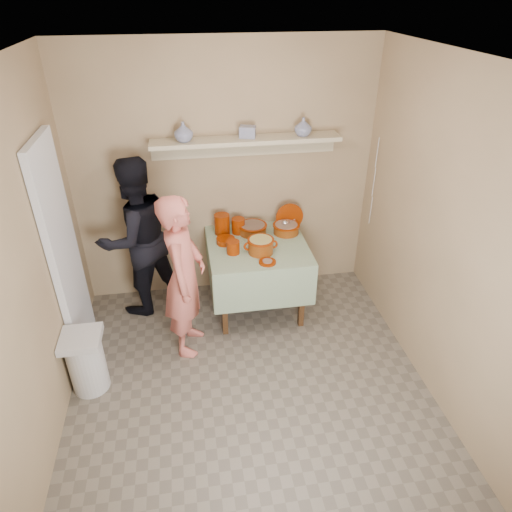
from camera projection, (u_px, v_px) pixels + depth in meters
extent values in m
plane|color=#6B6154|center=(253.00, 402.00, 3.77)|extent=(3.50, 3.50, 0.00)
cube|color=silver|center=(64.00, 255.00, 3.85)|extent=(0.06, 0.70, 2.00)
cylinder|color=#6F1D02|center=(222.00, 224.00, 4.63)|extent=(0.16, 0.16, 0.21)
cylinder|color=#6F1D02|center=(238.00, 226.00, 4.65)|extent=(0.13, 0.13, 0.16)
cylinder|color=#6F1D02|center=(233.00, 247.00, 4.31)|extent=(0.13, 0.13, 0.13)
cylinder|color=#6F1D02|center=(226.00, 241.00, 4.49)|extent=(0.18, 0.18, 0.05)
cylinder|color=#6F1D02|center=(290.00, 217.00, 4.74)|extent=(0.29, 0.04, 0.29)
imported|color=navy|center=(303.00, 127.00, 4.29)|extent=(0.19, 0.19, 0.17)
imported|color=navy|center=(183.00, 132.00, 4.13)|extent=(0.23, 0.23, 0.18)
cube|color=navy|center=(248.00, 132.00, 4.26)|extent=(0.17, 0.14, 0.11)
imported|color=#CE6459|center=(184.00, 277.00, 3.98)|extent=(0.48, 0.62, 1.54)
imported|color=black|center=(137.00, 238.00, 4.47)|extent=(1.01, 0.96, 1.64)
cube|color=tan|center=(225.00, 176.00, 4.58)|extent=(3.00, 0.02, 2.60)
cube|color=tan|center=(17.00, 291.00, 2.89)|extent=(0.02, 3.50, 2.60)
cube|color=tan|center=(458.00, 252.00, 3.30)|extent=(0.02, 3.50, 2.60)
cube|color=silver|center=(251.00, 63.00, 2.42)|extent=(3.00, 3.50, 0.02)
cube|color=#4C2D16|center=(224.00, 304.00, 4.33)|extent=(0.05, 0.05, 0.71)
cube|color=#4C2D16|center=(302.00, 296.00, 4.43)|extent=(0.05, 0.05, 0.71)
cube|color=#4C2D16|center=(217.00, 262.00, 4.97)|extent=(0.05, 0.05, 0.71)
cube|color=#4C2D16|center=(285.00, 256.00, 5.07)|extent=(0.05, 0.05, 0.71)
cube|color=#4C2D16|center=(257.00, 247.00, 4.51)|extent=(0.90, 0.90, 0.04)
cube|color=#1F591E|center=(257.00, 245.00, 4.49)|extent=(0.96, 0.96, 0.01)
cube|color=#1F591E|center=(266.00, 290.00, 4.20)|extent=(0.96, 0.01, 0.44)
cube|color=#1F591E|center=(250.00, 240.00, 5.01)|extent=(0.96, 0.01, 0.44)
cube|color=#1F591E|center=(210.00, 267.00, 4.54)|extent=(0.01, 0.96, 0.44)
cube|color=#1F591E|center=(303.00, 259.00, 4.67)|extent=(0.01, 0.96, 0.44)
cylinder|color=#622A0D|center=(253.00, 229.00, 4.66)|extent=(0.28, 0.28, 0.09)
cylinder|color=#6F1D02|center=(253.00, 225.00, 4.64)|extent=(0.30, 0.30, 0.01)
cylinder|color=brown|center=(253.00, 227.00, 4.65)|extent=(0.25, 0.25, 0.05)
cylinder|color=#622A0D|center=(286.00, 229.00, 4.67)|extent=(0.26, 0.26, 0.09)
cylinder|color=#6F1D02|center=(286.00, 225.00, 4.64)|extent=(0.28, 0.28, 0.01)
cylinder|color=#8C6B54|center=(286.00, 226.00, 4.65)|extent=(0.23, 0.23, 0.05)
cylinder|color=silver|center=(292.00, 221.00, 4.51)|extent=(0.01, 0.22, 0.16)
sphere|color=silver|center=(285.00, 223.00, 4.65)|extent=(0.07, 0.07, 0.07)
cylinder|color=#622A0D|center=(261.00, 246.00, 4.32)|extent=(0.24, 0.24, 0.14)
cylinder|color=#6F1D02|center=(261.00, 240.00, 4.28)|extent=(0.25, 0.25, 0.01)
cylinder|color=tan|center=(261.00, 241.00, 4.29)|extent=(0.21, 0.21, 0.05)
torus|color=#6F1D02|center=(248.00, 246.00, 4.30)|extent=(0.09, 0.02, 0.09)
torus|color=#6F1D02|center=(273.00, 244.00, 4.33)|extent=(0.09, 0.02, 0.09)
cylinder|color=#6F1D02|center=(267.00, 262.00, 4.19)|extent=(0.16, 0.16, 0.02)
cylinder|color=#8C6B54|center=(267.00, 261.00, 4.18)|extent=(0.09, 0.09, 0.01)
cube|color=#C1B38F|center=(246.00, 140.00, 4.28)|extent=(1.80, 0.25, 0.04)
cube|color=#C1B38F|center=(245.00, 147.00, 4.44)|extent=(1.80, 0.02, 0.18)
cylinder|color=silver|center=(87.00, 365.00, 3.79)|extent=(0.30, 0.30, 0.50)
cube|color=silver|center=(80.00, 339.00, 3.64)|extent=(0.32, 0.32, 0.06)
cylinder|color=silver|center=(377.00, 153.00, 4.44)|extent=(0.01, 0.01, 0.30)
cylinder|color=silver|center=(374.00, 182.00, 4.57)|extent=(0.01, 0.01, 0.30)
cylinder|color=silver|center=(371.00, 210.00, 4.71)|extent=(0.01, 0.01, 0.30)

